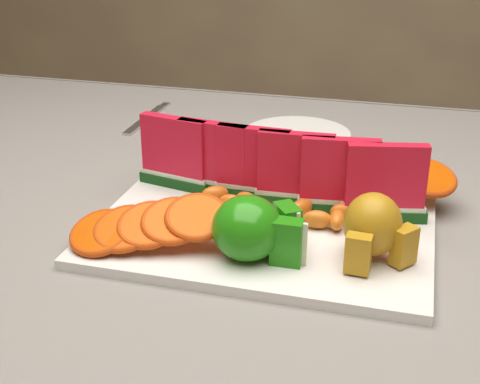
% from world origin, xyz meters
% --- Properties ---
extents(table, '(1.40, 0.90, 0.75)m').
position_xyz_m(table, '(0.00, 0.00, 0.65)').
color(table, '#502E22').
rests_on(table, ground).
extents(tablecloth, '(1.53, 1.03, 0.20)m').
position_xyz_m(tablecloth, '(0.00, 0.00, 0.72)').
color(tablecloth, gray).
rests_on(tablecloth, table).
extents(platter, '(0.40, 0.30, 0.01)m').
position_xyz_m(platter, '(0.09, -0.07, 0.76)').
color(platter, silver).
rests_on(platter, tablecloth).
extents(apple_cluster, '(0.12, 0.10, 0.07)m').
position_xyz_m(apple_cluster, '(0.10, -0.15, 0.80)').
color(apple_cluster, '#337D1C').
rests_on(apple_cluster, platter).
extents(pear_cluster, '(0.09, 0.09, 0.07)m').
position_xyz_m(pear_cluster, '(0.22, -0.13, 0.81)').
color(pear_cluster, '#998011').
rests_on(pear_cluster, platter).
extents(side_plate, '(0.23, 0.23, 0.01)m').
position_xyz_m(side_plate, '(0.06, 0.27, 0.76)').
color(side_plate, silver).
rests_on(side_plate, tablecloth).
extents(fork, '(0.02, 0.20, 0.00)m').
position_xyz_m(fork, '(-0.22, 0.30, 0.76)').
color(fork, silver).
rests_on(fork, tablecloth).
extents(watermelon_row, '(0.39, 0.07, 0.10)m').
position_xyz_m(watermelon_row, '(0.09, -0.01, 0.82)').
color(watermelon_row, '#0C3C0B').
rests_on(watermelon_row, platter).
extents(orange_fan_front, '(0.19, 0.12, 0.05)m').
position_xyz_m(orange_fan_front, '(-0.02, -0.16, 0.80)').
color(orange_fan_front, '#CB5800').
rests_on(orange_fan_front, platter).
extents(orange_fan_back, '(0.38, 0.11, 0.05)m').
position_xyz_m(orange_fan_back, '(0.13, 0.05, 0.79)').
color(orange_fan_back, '#CB5800').
rests_on(orange_fan_back, platter).
extents(tangerine_segments, '(0.21, 0.07, 0.02)m').
position_xyz_m(tangerine_segments, '(0.11, -0.06, 0.78)').
color(tangerine_segments, orange).
rests_on(tangerine_segments, platter).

